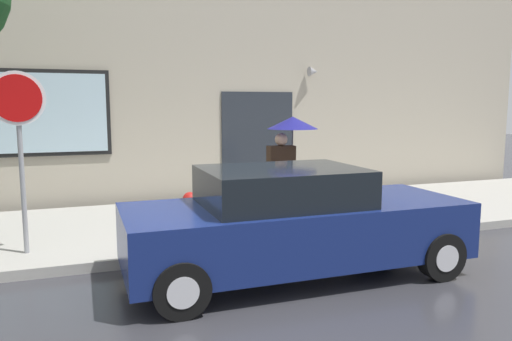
# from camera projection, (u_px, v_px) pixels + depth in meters

# --- Properties ---
(ground_plane) EXTENTS (60.00, 60.00, 0.00)m
(ground_plane) POSITION_uv_depth(u_px,v_px,m) (240.00, 282.00, 6.39)
(ground_plane) COLOR #333338
(sidewalk) EXTENTS (20.00, 4.00, 0.15)m
(sidewalk) POSITION_uv_depth(u_px,v_px,m) (191.00, 224.00, 9.18)
(sidewalk) COLOR #A3A099
(sidewalk) RESTS_ON ground
(building_facade) EXTENTS (20.00, 0.67, 7.00)m
(building_facade) POSITION_uv_depth(u_px,v_px,m) (164.00, 52.00, 11.05)
(building_facade) COLOR #B2A893
(building_facade) RESTS_ON ground
(parked_car) EXTENTS (4.55, 1.81, 1.48)m
(parked_car) POSITION_uv_depth(u_px,v_px,m) (294.00, 223.00, 6.51)
(parked_car) COLOR navy
(parked_car) RESTS_ON ground
(fire_hydrant) EXTENTS (0.30, 0.44, 0.79)m
(fire_hydrant) POSITION_uv_depth(u_px,v_px,m) (190.00, 217.00, 7.67)
(fire_hydrant) COLOR red
(fire_hydrant) RESTS_ON sidewalk
(pedestrian_with_umbrella) EXTENTS (0.91, 0.91, 1.94)m
(pedestrian_with_umbrella) POSITION_uv_depth(u_px,v_px,m) (288.00, 141.00, 8.72)
(pedestrian_with_umbrella) COLOR black
(pedestrian_with_umbrella) RESTS_ON sidewalk
(stop_sign) EXTENTS (0.76, 0.10, 2.61)m
(stop_sign) POSITION_uv_depth(u_px,v_px,m) (19.00, 126.00, 6.87)
(stop_sign) COLOR gray
(stop_sign) RESTS_ON sidewalk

